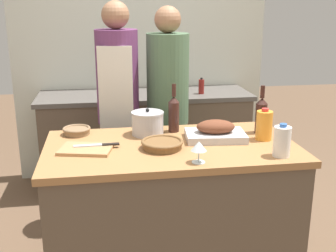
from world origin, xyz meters
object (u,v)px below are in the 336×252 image
(wicker_basket, at_px, (162,144))
(mixing_bowl, at_px, (77,131))
(wine_bottle_green, at_px, (261,114))
(person_cook_guest, at_px, (168,106))
(knife_chef, at_px, (98,145))
(wine_bottle_dark, at_px, (174,113))
(cutting_board, at_px, (86,149))
(milk_jug, at_px, (282,141))
(condiment_bottle_extra, at_px, (201,87))
(roasting_pan, at_px, (215,132))
(wine_glass_left, at_px, (199,147))
(condiment_bottle_short, at_px, (171,83))
(stock_pot, at_px, (148,123))
(person_cook_aproned, at_px, (118,105))
(condiment_bottle_tall, at_px, (165,85))
(juice_jug, at_px, (264,125))

(wicker_basket, xyz_separation_m, mixing_bowl, (-0.50, 0.35, -0.00))
(wine_bottle_green, height_order, person_cook_guest, person_cook_guest)
(wine_bottle_green, bearing_deg, knife_chef, -171.82)
(wine_bottle_dark, height_order, knife_chef, wine_bottle_dark)
(cutting_board, xyz_separation_m, milk_jug, (1.05, -0.26, 0.08))
(knife_chef, xyz_separation_m, condiment_bottle_extra, (0.93, 1.37, 0.05))
(cutting_board, xyz_separation_m, wine_bottle_dark, (0.55, 0.29, 0.11))
(person_cook_guest, bearing_deg, milk_jug, -83.41)
(condiment_bottle_extra, bearing_deg, wicker_basket, -111.73)
(milk_jug, bearing_deg, roasting_pan, 129.07)
(wine_glass_left, relative_size, condiment_bottle_short, 0.62)
(stock_pot, height_order, wine_bottle_dark, wine_bottle_dark)
(person_cook_aproned, bearing_deg, mixing_bowl, -112.64)
(wine_bottle_dark, height_order, person_cook_guest, person_cook_guest)
(cutting_board, relative_size, wine_bottle_dark, 1.04)
(milk_jug, relative_size, knife_chef, 0.70)
(cutting_board, relative_size, knife_chef, 1.26)
(roasting_pan, height_order, condiment_bottle_short, condiment_bottle_short)
(stock_pot, distance_m, condiment_bottle_short, 1.29)
(milk_jug, bearing_deg, condiment_bottle_tall, 103.88)
(stock_pot, xyz_separation_m, person_cook_aproned, (-0.16, 0.55, -0.01))
(wine_bottle_dark, relative_size, person_cook_guest, 0.19)
(condiment_bottle_short, bearing_deg, wine_bottle_green, -74.50)
(wine_glass_left, height_order, person_cook_aproned, person_cook_aproned)
(wicker_basket, bearing_deg, stock_pot, 100.54)
(stock_pot, xyz_separation_m, milk_jug, (0.68, -0.51, 0.01))
(roasting_pan, relative_size, wine_bottle_dark, 1.22)
(wine_glass_left, relative_size, condiment_bottle_tall, 0.53)
(cutting_board, relative_size, person_cook_guest, 0.20)
(stock_pot, bearing_deg, wine_bottle_green, -5.74)
(milk_jug, relative_size, condiment_bottle_tall, 0.84)
(person_cook_guest, bearing_deg, juice_jug, -75.20)
(roasting_pan, bearing_deg, juice_jug, -9.65)
(knife_chef, height_order, person_cook_guest, person_cook_guest)
(wine_glass_left, xyz_separation_m, person_cook_guest, (0.01, 1.08, -0.04))
(roasting_pan, bearing_deg, person_cook_aproned, 127.96)
(stock_pot, relative_size, mixing_bowl, 1.16)
(milk_jug, height_order, condiment_bottle_short, condiment_bottle_short)
(wine_bottle_green, xyz_separation_m, condiment_bottle_tall, (-0.44, 1.16, -0.02))
(wine_glass_left, distance_m, condiment_bottle_extra, 1.73)
(condiment_bottle_tall, bearing_deg, wine_bottle_dark, -95.75)
(stock_pot, xyz_separation_m, knife_chef, (-0.31, -0.22, -0.05))
(wine_glass_left, bearing_deg, wicker_basket, 121.95)
(roasting_pan, xyz_separation_m, knife_chef, (-0.71, -0.06, -0.03))
(wicker_basket, bearing_deg, knife_chef, 170.74)
(mixing_bowl, bearing_deg, roasting_pan, -15.58)
(juice_jug, distance_m, person_cook_guest, 0.90)
(knife_chef, height_order, condiment_bottle_short, condiment_bottle_short)
(wicker_basket, distance_m, cutting_board, 0.43)
(cutting_board, bearing_deg, wine_glass_left, -25.46)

